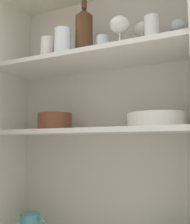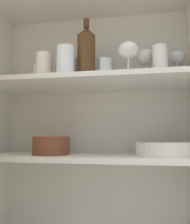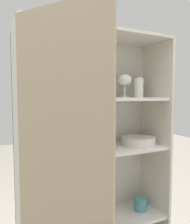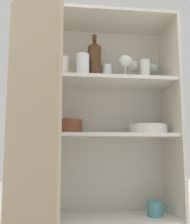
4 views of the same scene
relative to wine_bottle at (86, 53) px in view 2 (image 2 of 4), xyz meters
name	(u,v)px [view 2 (image 2 of 4)]	position (x,y,z in m)	size (l,w,h in m)	color
cupboard_back_panel	(95,158)	(0.01, 0.16, -0.46)	(0.93, 0.02, 1.41)	silver
cupboard_top_panel	(89,0)	(0.01, 0.01, 0.25)	(0.93, 0.32, 0.02)	silver
shelf_board_middle	(89,157)	(0.01, 0.01, -0.45)	(0.90, 0.28, 0.02)	white
shelf_board_upper	(89,83)	(0.01, 0.01, -0.13)	(0.90, 0.28, 0.02)	white
tumbler_glass_0	(41,76)	(-0.24, 0.08, -0.07)	(0.08, 0.08, 0.11)	white
tumbler_glass_1	(105,70)	(0.08, 0.03, -0.07)	(0.06, 0.06, 0.10)	white
tumbler_glass_2	(44,67)	(-0.19, -0.01, -0.06)	(0.07, 0.07, 0.12)	silver
tumbler_glass_3	(160,61)	(0.31, 0.00, -0.06)	(0.06, 0.06, 0.13)	white
tumbler_glass_4	(66,62)	(-0.07, -0.06, -0.06)	(0.07, 0.07, 0.13)	white
tumbler_glass_5	(74,72)	(-0.07, 0.06, -0.06)	(0.07, 0.07, 0.12)	white
wine_glass_0	(146,58)	(0.26, 0.07, -0.01)	(0.09, 0.09, 0.15)	silver
wine_glass_1	(128,51)	(0.18, -0.03, -0.01)	(0.08, 0.08, 0.14)	white
wine_glass_2	(177,59)	(0.40, 0.10, -0.01)	(0.07, 0.07, 0.15)	white
wine_bottle	(86,53)	(0.00, 0.00, 0.00)	(0.08, 0.08, 0.27)	#4C2D19
plate_stack_white	(165,149)	(0.32, 0.01, -0.41)	(0.23, 0.23, 0.05)	silver
mixing_bowl_large	(51,145)	(-0.15, 0.00, -0.40)	(0.16, 0.16, 0.08)	brown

